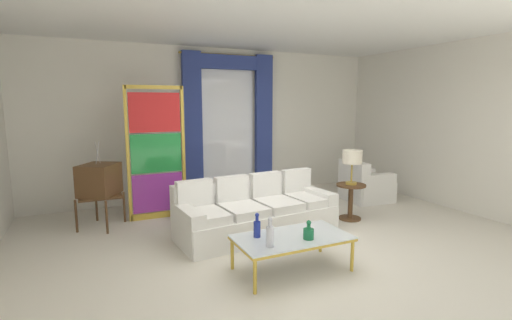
{
  "coord_description": "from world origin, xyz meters",
  "views": [
    {
      "loc": [
        -2.45,
        -4.23,
        1.92
      ],
      "look_at": [
        -0.06,
        0.9,
        1.05
      ],
      "focal_mm": 26.11,
      "sensor_mm": 36.0,
      "label": 1
    }
  ],
  "objects_px": {
    "couch_white_long": "(255,213)",
    "peacock_figurine": "(189,207)",
    "stained_glass_divider": "(157,156)",
    "table_lamp_brass": "(352,158)",
    "bottle_crystal_tall": "(257,228)",
    "bottle_blue_decanter": "(309,233)",
    "bottle_amber_squat": "(270,235)",
    "armchair_white": "(364,186)",
    "coffee_table": "(292,239)",
    "round_side_table": "(351,198)",
    "vintage_tv": "(99,181)"
  },
  "relations": [
    {
      "from": "round_side_table",
      "to": "bottle_crystal_tall",
      "type": "bearing_deg",
      "value": -153.71
    },
    {
      "from": "couch_white_long",
      "to": "peacock_figurine",
      "type": "bearing_deg",
      "value": 126.32
    },
    {
      "from": "vintage_tv",
      "to": "peacock_figurine",
      "type": "distance_m",
      "value": 1.44
    },
    {
      "from": "bottle_amber_squat",
      "to": "peacock_figurine",
      "type": "relative_size",
      "value": 0.54
    },
    {
      "from": "couch_white_long",
      "to": "table_lamp_brass",
      "type": "distance_m",
      "value": 1.86
    },
    {
      "from": "couch_white_long",
      "to": "vintage_tv",
      "type": "relative_size",
      "value": 1.79
    },
    {
      "from": "couch_white_long",
      "to": "stained_glass_divider",
      "type": "distance_m",
      "value": 1.93
    },
    {
      "from": "couch_white_long",
      "to": "vintage_tv",
      "type": "height_order",
      "value": "vintage_tv"
    },
    {
      "from": "bottle_amber_squat",
      "to": "stained_glass_divider",
      "type": "distance_m",
      "value": 2.97
    },
    {
      "from": "vintage_tv",
      "to": "peacock_figurine",
      "type": "xyz_separation_m",
      "value": [
        1.32,
        -0.25,
        -0.51
      ]
    },
    {
      "from": "bottle_amber_squat",
      "to": "round_side_table",
      "type": "xyz_separation_m",
      "value": [
        2.23,
        1.42,
        -0.18
      ]
    },
    {
      "from": "couch_white_long",
      "to": "armchair_white",
      "type": "distance_m",
      "value": 2.86
    },
    {
      "from": "bottle_crystal_tall",
      "to": "peacock_figurine",
      "type": "xyz_separation_m",
      "value": [
        -0.22,
        2.18,
        -0.3
      ]
    },
    {
      "from": "couch_white_long",
      "to": "bottle_blue_decanter",
      "type": "distance_m",
      "value": 1.49
    },
    {
      "from": "bottle_amber_squat",
      "to": "peacock_figurine",
      "type": "bearing_deg",
      "value": 95.14
    },
    {
      "from": "couch_white_long",
      "to": "stained_glass_divider",
      "type": "height_order",
      "value": "stained_glass_divider"
    },
    {
      "from": "couch_white_long",
      "to": "coffee_table",
      "type": "bearing_deg",
      "value": -95.82
    },
    {
      "from": "stained_glass_divider",
      "to": "coffee_table",
      "type": "bearing_deg",
      "value": -69.04
    },
    {
      "from": "couch_white_long",
      "to": "round_side_table",
      "type": "bearing_deg",
      "value": -2.57
    },
    {
      "from": "stained_glass_divider",
      "to": "peacock_figurine",
      "type": "distance_m",
      "value": 1.0
    },
    {
      "from": "vintage_tv",
      "to": "round_side_table",
      "type": "xyz_separation_m",
      "value": [
        3.77,
        -1.33,
        -0.37
      ]
    },
    {
      "from": "round_side_table",
      "to": "table_lamp_brass",
      "type": "relative_size",
      "value": 1.04
    },
    {
      "from": "vintage_tv",
      "to": "table_lamp_brass",
      "type": "relative_size",
      "value": 2.36
    },
    {
      "from": "bottle_blue_decanter",
      "to": "vintage_tv",
      "type": "xyz_separation_m",
      "value": [
        -2.04,
        2.72,
        0.24
      ]
    },
    {
      "from": "armchair_white",
      "to": "coffee_table",
      "type": "bearing_deg",
      "value": -143.88
    },
    {
      "from": "vintage_tv",
      "to": "armchair_white",
      "type": "relative_size",
      "value": 1.5
    },
    {
      "from": "bottle_amber_squat",
      "to": "armchair_white",
      "type": "height_order",
      "value": "armchair_white"
    },
    {
      "from": "vintage_tv",
      "to": "stained_glass_divider",
      "type": "height_order",
      "value": "stained_glass_divider"
    },
    {
      "from": "vintage_tv",
      "to": "peacock_figurine",
      "type": "bearing_deg",
      "value": -10.65
    },
    {
      "from": "bottle_crystal_tall",
      "to": "bottle_blue_decanter",
      "type": "bearing_deg",
      "value": -30.83
    },
    {
      "from": "bottle_blue_decanter",
      "to": "vintage_tv",
      "type": "distance_m",
      "value": 3.41
    },
    {
      "from": "coffee_table",
      "to": "table_lamp_brass",
      "type": "relative_size",
      "value": 2.3
    },
    {
      "from": "table_lamp_brass",
      "to": "peacock_figurine",
      "type": "bearing_deg",
      "value": 156.28
    },
    {
      "from": "couch_white_long",
      "to": "stained_glass_divider",
      "type": "bearing_deg",
      "value": 130.6
    },
    {
      "from": "bottle_amber_squat",
      "to": "armchair_white",
      "type": "relative_size",
      "value": 0.36
    },
    {
      "from": "coffee_table",
      "to": "stained_glass_divider",
      "type": "xyz_separation_m",
      "value": [
        -1.02,
        2.67,
        0.68
      ]
    },
    {
      "from": "bottle_blue_decanter",
      "to": "round_side_table",
      "type": "relative_size",
      "value": 0.37
    },
    {
      "from": "bottle_amber_squat",
      "to": "vintage_tv",
      "type": "height_order",
      "value": "vintage_tv"
    },
    {
      "from": "bottle_crystal_tall",
      "to": "round_side_table",
      "type": "xyz_separation_m",
      "value": [
        2.23,
        1.1,
        -0.17
      ]
    },
    {
      "from": "bottle_amber_squat",
      "to": "table_lamp_brass",
      "type": "distance_m",
      "value": 2.68
    },
    {
      "from": "coffee_table",
      "to": "round_side_table",
      "type": "xyz_separation_m",
      "value": [
        1.85,
        1.24,
        -0.02
      ]
    },
    {
      "from": "couch_white_long",
      "to": "bottle_crystal_tall",
      "type": "xyz_separation_m",
      "value": [
        -0.51,
        -1.18,
        0.21
      ]
    },
    {
      "from": "armchair_white",
      "to": "stained_glass_divider",
      "type": "distance_m",
      "value": 4.03
    },
    {
      "from": "couch_white_long",
      "to": "bottle_crystal_tall",
      "type": "bearing_deg",
      "value": -113.5
    },
    {
      "from": "armchair_white",
      "to": "stained_glass_divider",
      "type": "xyz_separation_m",
      "value": [
        -3.91,
        0.57,
        0.77
      ]
    },
    {
      "from": "bottle_amber_squat",
      "to": "peacock_figurine",
      "type": "distance_m",
      "value": 2.53
    },
    {
      "from": "stained_glass_divider",
      "to": "vintage_tv",
      "type": "bearing_deg",
      "value": -173.41
    },
    {
      "from": "table_lamp_brass",
      "to": "armchair_white",
      "type": "bearing_deg",
      "value": 39.75
    },
    {
      "from": "bottle_blue_decanter",
      "to": "bottle_crystal_tall",
      "type": "relative_size",
      "value": 0.77
    },
    {
      "from": "bottle_crystal_tall",
      "to": "peacock_figurine",
      "type": "relative_size",
      "value": 0.47
    }
  ]
}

